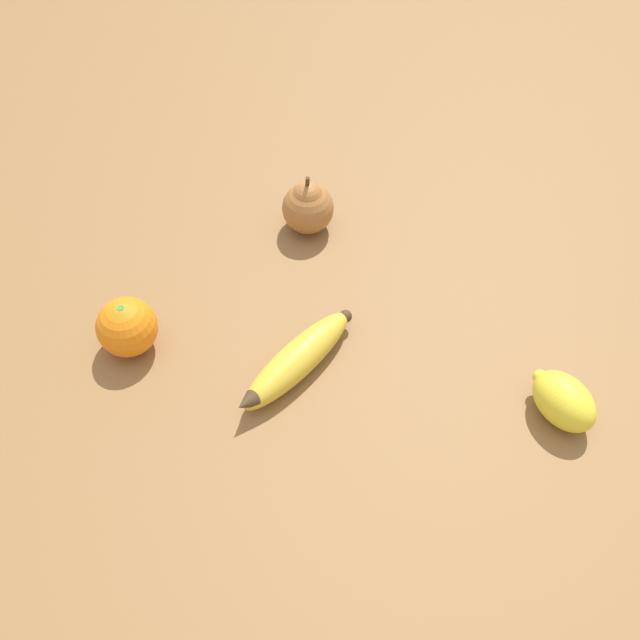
% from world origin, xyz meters
% --- Properties ---
extents(ground_plane, '(3.00, 3.00, 0.00)m').
position_xyz_m(ground_plane, '(0.00, 0.00, 0.00)').
color(ground_plane, olive).
extents(banana, '(0.17, 0.09, 0.04)m').
position_xyz_m(banana, '(0.01, -0.02, 0.02)').
color(banana, gold).
rests_on(banana, ground_plane).
extents(orange, '(0.07, 0.07, 0.07)m').
position_xyz_m(orange, '(-0.13, 0.10, 0.03)').
color(orange, orange).
rests_on(orange, ground_plane).
extents(pear, '(0.06, 0.06, 0.08)m').
position_xyz_m(pear, '(0.14, 0.16, 0.04)').
color(pear, '#A36633').
rests_on(pear, ground_plane).
extents(lemon, '(0.05, 0.08, 0.05)m').
position_xyz_m(lemon, '(0.22, -0.21, 0.03)').
color(lemon, yellow).
rests_on(lemon, ground_plane).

